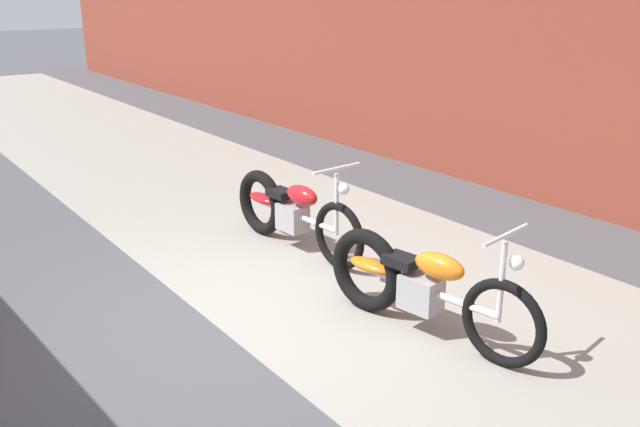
% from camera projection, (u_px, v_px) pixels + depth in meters
% --- Properties ---
extents(ground_plane, '(80.00, 80.00, 0.00)m').
position_uv_depth(ground_plane, '(216.00, 326.00, 5.61)').
color(ground_plane, '#47474C').
extents(sidewalk_slab, '(36.00, 3.50, 0.01)m').
position_uv_depth(sidewalk_slab, '(378.00, 275.00, 6.59)').
color(sidewalk_slab, gray).
rests_on(sidewalk_slab, ground).
extents(brick_building_wall, '(36.00, 0.50, 4.74)m').
position_uv_depth(brick_building_wall, '(613.00, 11.00, 7.77)').
color(brick_building_wall, brown).
rests_on(brick_building_wall, ground).
extents(motorcycle_red, '(2.01, 0.58, 1.03)m').
position_uv_depth(motorcycle_red, '(288.00, 210.00, 7.21)').
color(motorcycle_red, black).
rests_on(motorcycle_red, ground).
extents(motorcycle_orange, '(2.00, 0.62, 1.03)m').
position_uv_depth(motorcycle_orange, '(413.00, 283.00, 5.46)').
color(motorcycle_orange, black).
rests_on(motorcycle_orange, ground).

